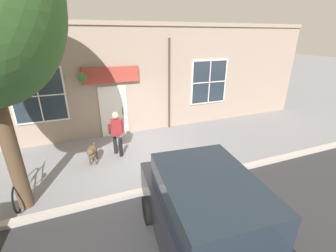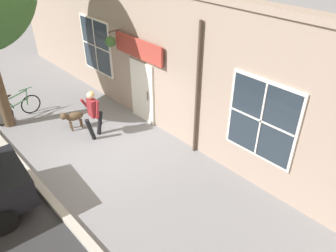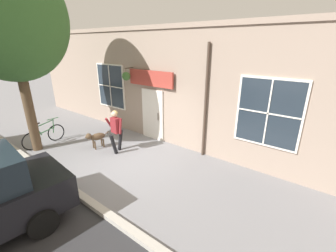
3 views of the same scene
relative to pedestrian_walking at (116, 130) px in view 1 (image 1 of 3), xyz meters
The scene contains 6 objects.
ground_plane 1.26m from the pedestrian_walking, 63.19° to the left, with size 90.00×90.00×0.00m, color gray.
storefront_facade 2.46m from the pedestrian_walking, 159.46° to the left, with size 0.95×18.00×4.46m.
pedestrian_walking is the anchor object (origin of this frame).
dog_on_leash 1.04m from the pedestrian_walking, 72.03° to the right, with size 0.96×0.41×0.70m.
leaning_bicycle 3.16m from the pedestrian_walking, 64.26° to the right, with size 1.73×0.20×1.00m.
parked_car_mid_block 4.79m from the pedestrian_walking, 10.40° to the left, with size 4.44×2.23×1.75m.
Camera 1 is at (6.85, -1.65, 3.97)m, focal length 24.00 mm.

